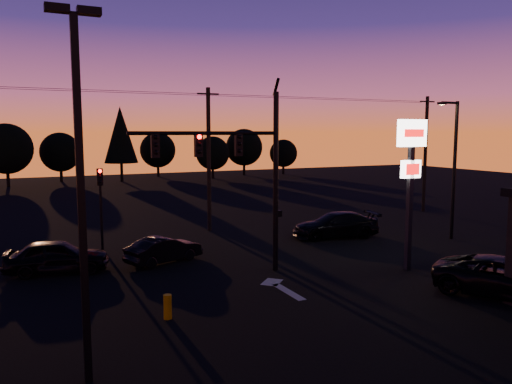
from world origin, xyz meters
TOP-DOWN VIEW (x-y plane):
  - ground at (0.00, 0.00)m, footprint 120.00×120.00m
  - lane_arrow at (0.50, 1.67)m, footprint 1.20×3.10m
  - traffic_signal_mast at (-0.10, 3.99)m, footprint 6.79×0.52m
  - secondary_signal at (-5.00, 11.49)m, footprint 0.30×0.31m
  - parking_lot_light at (-7.50, -3.00)m, footprint 1.25×0.30m
  - pylon_sign at (7.00, 1.50)m, footprint 1.50×0.28m
  - streetlight at (13.91, 5.50)m, footprint 1.55×0.35m
  - utility_pole_1 at (2.00, 14.00)m, footprint 1.40×0.26m
  - utility_pole_2 at (20.00, 14.00)m, footprint 1.40×0.26m
  - power_wires at (2.00, 14.00)m, footprint 36.00×1.22m
  - bollard at (-4.55, 0.26)m, footprint 0.28×0.28m
  - tree_2 at (-10.00, 48.00)m, footprint 5.77×5.78m
  - tree_3 at (-4.00, 52.00)m, footprint 4.95×4.95m
  - tree_4 at (3.00, 49.00)m, footprint 4.18×4.18m
  - tree_5 at (9.00, 54.00)m, footprint 4.95×4.95m
  - tree_6 at (15.00, 48.00)m, footprint 4.54×4.54m
  - tree_7 at (21.00, 51.00)m, footprint 5.36×5.36m
  - tree_8 at (27.00, 50.00)m, footprint 4.12×4.12m
  - car_left at (-7.48, 7.81)m, footprint 4.65×2.53m
  - car_mid at (-2.71, 7.53)m, footprint 4.01×2.58m
  - car_right at (8.06, 8.79)m, footprint 5.49×3.12m
  - suv_parked at (7.75, -3.11)m, footprint 4.76×5.87m

SIDE VIEW (x-z plane):
  - ground at x=0.00m, z-range 0.00..0.00m
  - lane_arrow at x=0.50m, z-range 0.00..0.01m
  - bollard at x=-4.55m, z-range 0.00..0.83m
  - car_mid at x=-2.71m, z-range 0.00..1.25m
  - suv_parked at x=7.75m, z-range 0.00..1.48m
  - car_right at x=8.06m, z-range 0.00..1.50m
  - car_left at x=-7.48m, z-range 0.00..1.50m
  - secondary_signal at x=-5.00m, z-range 0.69..5.04m
  - tree_8 at x=27.00m, z-range 0.53..5.71m
  - tree_6 at x=15.00m, z-range 0.58..6.29m
  - tree_3 at x=-4.00m, z-range 0.63..6.86m
  - tree_5 at x=9.00m, z-range 0.63..6.86m
  - tree_7 at x=21.00m, z-range 0.69..7.43m
  - tree_2 at x=-10.00m, z-range 0.74..8.00m
  - streetlight at x=13.91m, z-range 0.42..8.42m
  - utility_pole_1 at x=2.00m, z-range 0.09..9.09m
  - utility_pole_2 at x=20.00m, z-range 0.09..9.09m
  - pylon_sign at x=7.00m, z-range 1.51..8.31m
  - traffic_signal_mast at x=-0.10m, z-range 0.65..9.23m
  - parking_lot_light at x=-7.50m, z-range 0.70..9.84m
  - tree_4 at x=3.00m, z-range 1.18..10.68m
  - power_wires at x=2.00m, z-range 8.53..8.60m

